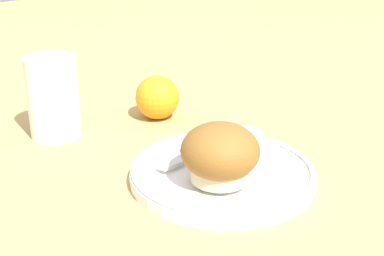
{
  "coord_description": "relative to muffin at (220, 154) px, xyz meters",
  "views": [
    {
      "loc": [
        -0.42,
        -0.44,
        0.31
      ],
      "look_at": [
        -0.01,
        0.03,
        0.06
      ],
      "focal_mm": 50.0,
      "sensor_mm": 36.0,
      "label": 1
    }
  ],
  "objects": [
    {
      "name": "ground_plane",
      "position": [
        0.03,
        0.04,
        -0.05
      ],
      "size": [
        3.0,
        3.0,
        0.0
      ],
      "primitive_type": "plane",
      "color": "tan"
    },
    {
      "name": "plate",
      "position": [
        0.03,
        0.02,
        -0.04
      ],
      "size": [
        0.23,
        0.23,
        0.02
      ],
      "color": "white",
      "rests_on": "ground_plane"
    },
    {
      "name": "muffin",
      "position": [
        0.0,
        0.0,
        0.0
      ],
      "size": [
        0.09,
        0.09,
        0.07
      ],
      "color": "beige",
      "rests_on": "plate"
    },
    {
      "name": "cream_ramekin",
      "position": [
        0.09,
        0.04,
        -0.02
      ],
      "size": [
        0.05,
        0.05,
        0.02
      ],
      "color": "silver",
      "rests_on": "plate"
    },
    {
      "name": "berry_pair",
      "position": [
        0.02,
        0.08,
        -0.03
      ],
      "size": [
        0.02,
        0.01,
        0.01
      ],
      "color": "#4C194C",
      "rests_on": "plate"
    },
    {
      "name": "butter_knife",
      "position": [
        0.04,
        0.07,
        -0.03
      ],
      "size": [
        0.16,
        0.03,
        0.0
      ],
      "rotation": [
        0.0,
        0.0,
        0.11
      ],
      "color": "silver",
      "rests_on": "plate"
    },
    {
      "name": "orange_fruit",
      "position": [
        0.09,
        0.25,
        -0.02
      ],
      "size": [
        0.07,
        0.07,
        0.07
      ],
      "color": "orange",
      "rests_on": "ground_plane"
    },
    {
      "name": "juice_glass",
      "position": [
        -0.06,
        0.29,
        0.01
      ],
      "size": [
        0.07,
        0.07,
        0.12
      ],
      "color": "silver",
      "rests_on": "ground_plane"
    }
  ]
}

